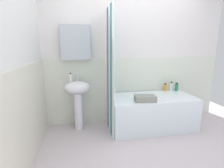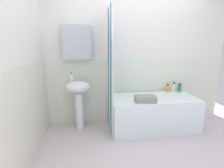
{
  "view_description": "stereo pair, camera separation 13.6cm",
  "coord_description": "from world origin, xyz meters",
  "px_view_note": "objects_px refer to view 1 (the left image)",
  "views": [
    {
      "loc": [
        -0.93,
        -1.77,
        1.41
      ],
      "look_at": [
        -0.44,
        0.75,
        0.84
      ],
      "focal_mm": 27.18,
      "sensor_mm": 36.0,
      "label": 1
    },
    {
      "loc": [
        -0.8,
        -1.79,
        1.41
      ],
      "look_at": [
        -0.44,
        0.75,
        0.84
      ],
      "focal_mm": 27.18,
      "sensor_mm": 36.0,
      "label": 2
    }
  ],
  "objects_px": {
    "bathtub": "(151,112)",
    "shampoo_bottle": "(171,87)",
    "conditioner_bottle": "(177,87)",
    "sink": "(78,94)",
    "soap_dispenser": "(71,78)",
    "towel_folded": "(145,98)",
    "body_wash_bottle": "(165,87)"
  },
  "relations": [
    {
      "from": "bathtub",
      "to": "shampoo_bottle",
      "type": "distance_m",
      "value": 0.68
    },
    {
      "from": "conditioner_bottle",
      "to": "shampoo_bottle",
      "type": "bearing_deg",
      "value": 178.81
    },
    {
      "from": "sink",
      "to": "soap_dispenser",
      "type": "distance_m",
      "value": 0.31
    },
    {
      "from": "conditioner_bottle",
      "to": "towel_folded",
      "type": "xyz_separation_m",
      "value": [
        -0.84,
        -0.48,
        -0.03
      ]
    },
    {
      "from": "shampoo_bottle",
      "to": "towel_folded",
      "type": "distance_m",
      "value": 0.87
    },
    {
      "from": "towel_folded",
      "to": "soap_dispenser",
      "type": "bearing_deg",
      "value": 161.61
    },
    {
      "from": "sink",
      "to": "bathtub",
      "type": "height_order",
      "value": "sink"
    },
    {
      "from": "shampoo_bottle",
      "to": "towel_folded",
      "type": "height_order",
      "value": "shampoo_bottle"
    },
    {
      "from": "bathtub",
      "to": "shampoo_bottle",
      "type": "bearing_deg",
      "value": 28.09
    },
    {
      "from": "soap_dispenser",
      "to": "shampoo_bottle",
      "type": "relative_size",
      "value": 0.82
    },
    {
      "from": "bathtub",
      "to": "towel_folded",
      "type": "height_order",
      "value": "towel_folded"
    },
    {
      "from": "sink",
      "to": "soap_dispenser",
      "type": "height_order",
      "value": "soap_dispenser"
    },
    {
      "from": "bathtub",
      "to": "body_wash_bottle",
      "type": "height_order",
      "value": "body_wash_bottle"
    },
    {
      "from": "towel_folded",
      "to": "conditioner_bottle",
      "type": "bearing_deg",
      "value": 29.78
    },
    {
      "from": "soap_dispenser",
      "to": "conditioner_bottle",
      "type": "relative_size",
      "value": 0.95
    },
    {
      "from": "sink",
      "to": "conditioner_bottle",
      "type": "distance_m",
      "value": 1.88
    },
    {
      "from": "shampoo_bottle",
      "to": "body_wash_bottle",
      "type": "relative_size",
      "value": 1.18
    },
    {
      "from": "shampoo_bottle",
      "to": "towel_folded",
      "type": "xyz_separation_m",
      "value": [
        -0.72,
        -0.48,
        -0.04
      ]
    },
    {
      "from": "conditioner_bottle",
      "to": "body_wash_bottle",
      "type": "bearing_deg",
      "value": 174.86
    },
    {
      "from": "sink",
      "to": "bathtub",
      "type": "distance_m",
      "value": 1.31
    },
    {
      "from": "soap_dispenser",
      "to": "body_wash_bottle",
      "type": "xyz_separation_m",
      "value": [
        1.76,
        0.12,
        -0.28
      ]
    },
    {
      "from": "sink",
      "to": "body_wash_bottle",
      "type": "xyz_separation_m",
      "value": [
        1.65,
        0.12,
        0.02
      ]
    },
    {
      "from": "soap_dispenser",
      "to": "bathtub",
      "type": "distance_m",
      "value": 1.51
    },
    {
      "from": "soap_dispenser",
      "to": "shampoo_bottle",
      "type": "distance_m",
      "value": 1.89
    },
    {
      "from": "soap_dispenser",
      "to": "shampoo_bottle",
      "type": "bearing_deg",
      "value": 3.02
    },
    {
      "from": "body_wash_bottle",
      "to": "sink",
      "type": "bearing_deg",
      "value": -175.9
    },
    {
      "from": "shampoo_bottle",
      "to": "soap_dispenser",
      "type": "bearing_deg",
      "value": -176.98
    },
    {
      "from": "sink",
      "to": "towel_folded",
      "type": "distance_m",
      "value": 1.11
    },
    {
      "from": "soap_dispenser",
      "to": "sink",
      "type": "bearing_deg",
      "value": -0.77
    },
    {
      "from": "conditioner_bottle",
      "to": "shampoo_bottle",
      "type": "xyz_separation_m",
      "value": [
        -0.12,
        0.0,
        0.01
      ]
    },
    {
      "from": "bathtub",
      "to": "shampoo_bottle",
      "type": "xyz_separation_m",
      "value": [
        0.51,
        0.27,
        0.37
      ]
    },
    {
      "from": "bathtub",
      "to": "towel_folded",
      "type": "xyz_separation_m",
      "value": [
        -0.21,
        -0.21,
        0.33
      ]
    }
  ]
}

